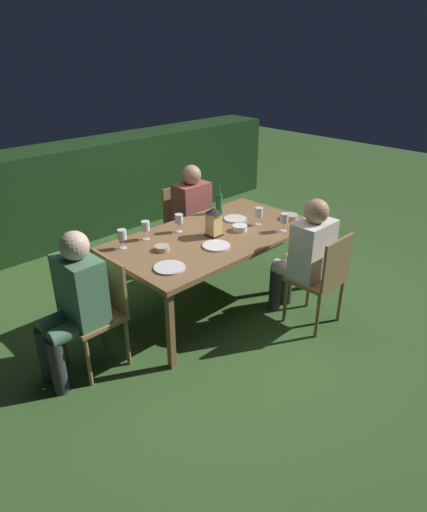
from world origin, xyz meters
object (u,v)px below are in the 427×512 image
at_px(wine_glass_c, 122,235).
at_px(plate_a, 216,246).
at_px(person_in_cream, 306,253).
at_px(wine_glass_e, 259,213).
at_px(chair_side_right_b, 185,221).
at_px(person_in_green, 74,300).
at_px(bowl_salad, 162,248).
at_px(chair_head_near, 100,308).
at_px(lantern_centerpiece, 214,220).
at_px(bowl_bread, 240,228).
at_px(wine_glass_a, 146,227).
at_px(dining_table, 214,239).
at_px(bowl_olives, 290,216).
at_px(green_bottle_on_table, 219,203).
at_px(wine_glass_d, 179,220).
at_px(chair_side_left_b, 323,276).
at_px(plate_b, 169,268).
at_px(person_in_rust, 196,213).
at_px(plate_c, 235,219).
at_px(wine_glass_b, 284,219).

distance_m(wine_glass_c, plate_a, 0.79).
relative_size(person_in_cream, plate_a, 4.84).
bearing_deg(wine_glass_c, wine_glass_e, -20.05).
bearing_deg(person_in_cream, chair_side_right_b, 90.00).
bearing_deg(person_in_green, bowl_salad, 3.56).
height_order(chair_head_near, lantern_centerpiece, lantern_centerpiece).
bearing_deg(bowl_bread, wine_glass_a, 148.95).
xyz_separation_m(dining_table, bowl_olives, (0.81, -0.25, 0.07)).
relative_size(green_bottle_on_table, wine_glass_c, 1.72).
distance_m(chair_side_right_b, bowl_bread, 1.07).
relative_size(dining_table, bowl_olives, 12.66).
distance_m(chair_head_near, green_bottle_on_table, 1.72).
bearing_deg(wine_glass_d, person_in_green, -167.88).
distance_m(wine_glass_a, bowl_salad, 0.30).
bearing_deg(chair_side_left_b, plate_b, 149.98).
xyz_separation_m(chair_side_left_b, bowl_bread, (-0.20, 0.80, 0.28)).
bearing_deg(lantern_centerpiece, person_in_rust, 58.54).
height_order(chair_side_left_b, person_in_cream, person_in_cream).
relative_size(person_in_green, plate_c, 5.18).
height_order(green_bottle_on_table, wine_glass_a, green_bottle_on_table).
bearing_deg(plate_c, plate_b, -162.19).
xyz_separation_m(wine_glass_b, plate_c, (-0.11, 0.51, -0.11)).
bearing_deg(chair_side_right_b, plate_a, -118.43).
relative_size(person_in_green, wine_glass_c, 6.80).
bearing_deg(wine_glass_b, person_in_cream, -104.77).
xyz_separation_m(person_in_rust, wine_glass_d, (-0.61, -0.45, 0.21)).
bearing_deg(lantern_centerpiece, chair_head_near, 178.83).
relative_size(wine_glass_c, plate_c, 0.76).
relative_size(chair_side_left_b, bowl_salad, 7.03).
bearing_deg(plate_c, dining_table, -164.14).
height_order(wine_glass_b, plate_c, wine_glass_b).
height_order(wine_glass_a, wine_glass_e, same).
height_order(green_bottle_on_table, wine_glass_d, green_bottle_on_table).
height_order(chair_head_near, chair_side_right_b, same).
bearing_deg(plate_b, person_in_cream, -22.16).
bearing_deg(green_bottle_on_table, dining_table, -139.96).
bearing_deg(dining_table, chair_side_left_b, -64.55).
bearing_deg(wine_glass_d, chair_head_near, -165.65).
bearing_deg(chair_head_near, wine_glass_c, 35.13).
height_order(lantern_centerpiece, bowl_salad, lantern_centerpiece).
xyz_separation_m(chair_head_near, green_bottle_on_table, (1.64, 0.36, 0.36)).
distance_m(chair_side_left_b, wine_glass_d, 1.37).
bearing_deg(bowl_bread, person_in_rust, 76.35).
bearing_deg(wine_glass_c, wine_glass_a, 4.07).
relative_size(chair_side_left_b, chair_side_right_b, 1.00).
xyz_separation_m(chair_head_near, person_in_rust, (1.64, 0.71, 0.15)).
bearing_deg(person_in_rust, plate_c, -92.26).
bearing_deg(wine_glass_c, chair_side_right_b, 26.40).
distance_m(wine_glass_a, plate_c, 0.94).
bearing_deg(plate_a, chair_side_right_b, 61.57).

